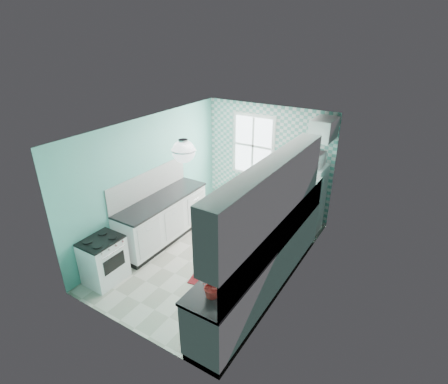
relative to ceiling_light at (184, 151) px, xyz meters
The scene contains 26 objects.
floor 2.47m from the ceiling_light, 90.00° to the left, with size 3.00×4.40×0.02m, color silver.
ceiling 0.82m from the ceiling_light, 90.00° to the left, with size 3.00×4.40×0.02m, color white.
wall_back 3.20m from the ceiling_light, 90.00° to the left, with size 3.00×0.02×2.50m, color #63C0B1.
wall_front 1.77m from the ceiling_light, 90.00° to the right, with size 3.00×0.02×2.50m, color #63C0B1.
wall_left 2.02m from the ceiling_light, 152.09° to the left, with size 0.02×4.40×2.50m, color #63C0B1.
wall_right 2.02m from the ceiling_light, 27.91° to the left, with size 0.02×4.40×2.50m, color #63C0B1.
accent_wall 3.17m from the ceiling_light, 90.00° to the left, with size 3.00×0.01×2.50m, color #62ADA1.
window 3.08m from the ceiling_light, 96.74° to the left, with size 1.04×0.05×1.44m.
backsplash_right 1.91m from the ceiling_light, 15.05° to the left, with size 0.02×3.60×0.51m, color white.
backsplash_left 2.00m from the ceiling_light, 154.02° to the left, with size 0.02×2.15×0.51m, color white.
upper_cabinets_right 1.41m from the ceiling_light, ahead, with size 0.33×3.20×0.90m, color white.
upper_cabinet_fridge 2.93m from the ceiling_light, 63.70° to the left, with size 0.40×0.74×0.40m, color white.
ceiling_light is the anchor object (origin of this frame).
base_cabinets_right 2.26m from the ceiling_light, 18.43° to the left, with size 0.60×3.60×0.90m, color white.
countertop_right 1.88m from the ceiling_light, 18.65° to the left, with size 0.63×3.60×0.04m, color black.
base_cabinets_left 2.34m from the ceiling_light, 148.86° to the left, with size 0.60×2.15×0.90m, color white.
countertop_left 1.97m from the ceiling_light, 148.54° to the left, with size 0.63×2.15×0.04m, color black.
fridge 3.24m from the ceiling_light, 66.86° to the left, with size 0.65×0.65×1.49m.
stove 2.39m from the ceiling_light, 146.23° to the right, with size 0.53×0.66×0.79m.
sink 2.20m from the ceiling_light, 44.87° to the left, with size 0.54×0.46×0.53m.
rug 2.35m from the ceiling_light, 51.44° to the left, with size 0.61×0.87×0.01m, color #780101.
dish_towel 2.61m from the ceiling_light, 61.35° to the left, with size 0.02×0.23×0.35m, color #6BBAAF.
fruit_bowl 1.91m from the ceiling_light, 27.53° to the right, with size 0.27×0.27×0.07m, color white.
potted_plant 2.02m from the ceiling_light, 41.68° to the right, with size 0.30×0.26×0.33m, color #B31B2A.
soap_bottle 2.50m from the ceiling_light, 54.29° to the left, with size 0.08×0.08×0.17m, color #A5C2D0.
microwave 2.91m from the ceiling_light, 66.85° to the left, with size 0.53×0.36×0.30m, color silver.
Camera 1 is at (3.09, -4.65, 3.97)m, focal length 28.00 mm.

